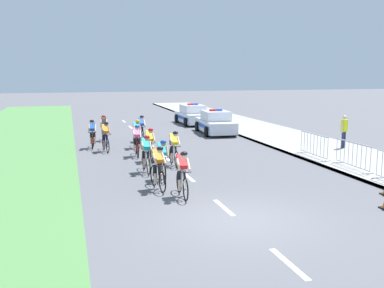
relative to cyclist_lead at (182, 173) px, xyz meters
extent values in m
plane|color=#56565B|center=(0.89, -2.57, -0.79)|extent=(160.00, 160.00, 0.00)
cube|color=gray|center=(9.10, 11.43, -0.73)|extent=(4.59, 60.00, 0.12)
cube|color=#9E9E99|center=(6.89, 11.43, -0.72)|extent=(0.16, 60.00, 0.13)
cube|color=#4C7F42|center=(-6.64, 11.43, -0.78)|extent=(7.00, 60.00, 0.01)
cube|color=white|center=(0.89, -5.46, -0.78)|extent=(0.14, 1.60, 0.01)
cube|color=white|center=(0.89, -1.46, -0.78)|extent=(0.14, 1.60, 0.01)
cube|color=white|center=(0.89, 2.54, -0.78)|extent=(0.14, 1.60, 0.01)
cube|color=white|center=(0.89, 6.54, -0.78)|extent=(0.14, 1.60, 0.01)
cube|color=white|center=(0.89, 10.54, -0.78)|extent=(0.14, 1.60, 0.01)
cube|color=white|center=(0.89, 14.54, -0.78)|extent=(0.14, 1.60, 0.01)
cube|color=white|center=(0.89, 18.54, -0.78)|extent=(0.14, 1.60, 0.01)
cube|color=white|center=(0.89, 22.54, -0.78)|extent=(0.14, 1.60, 0.01)
torus|color=black|center=(-0.02, -0.48, -0.42)|extent=(0.07, 0.73, 0.72)
cylinder|color=#99999E|center=(-0.02, -0.48, -0.42)|extent=(0.06, 0.06, 0.06)
torus|color=black|center=(0.02, 0.52, -0.42)|extent=(0.07, 0.73, 0.72)
cylinder|color=#99999E|center=(0.02, 0.52, -0.42)|extent=(0.06, 0.06, 0.06)
cylinder|color=silver|center=(0.00, -0.03, 0.11)|extent=(0.06, 0.55, 0.04)
cylinder|color=silver|center=(-0.01, -0.20, -0.21)|extent=(0.06, 0.48, 0.63)
cylinder|color=silver|center=(0.01, 0.17, -0.19)|extent=(0.04, 0.04, 0.65)
cylinder|color=black|center=(-0.02, -0.38, 0.09)|extent=(0.42, 0.05, 0.03)
cube|color=black|center=(0.01, 0.17, 0.15)|extent=(0.11, 0.22, 0.05)
cube|color=red|center=(0.00, 0.05, 0.35)|extent=(0.30, 0.56, 0.45)
cube|color=black|center=(0.01, 0.16, 0.19)|extent=(0.29, 0.21, 0.18)
cylinder|color=black|center=(0.09, 0.11, -0.15)|extent=(0.12, 0.23, 0.40)
cylinder|color=beige|center=(0.09, 0.03, -0.41)|extent=(0.10, 0.16, 0.36)
cylinder|color=black|center=(-0.09, 0.12, -0.15)|extent=(0.12, 0.17, 0.40)
cylinder|color=beige|center=(-0.09, 0.04, -0.41)|extent=(0.10, 0.13, 0.36)
cylinder|color=beige|center=(0.15, -0.17, 0.30)|extent=(0.09, 0.40, 0.35)
cylinder|color=beige|center=(-0.17, -0.16, 0.30)|extent=(0.09, 0.40, 0.35)
sphere|color=beige|center=(-0.01, -0.25, 0.59)|extent=(0.19, 0.19, 0.19)
ellipsoid|color=black|center=(-0.01, -0.26, 0.66)|extent=(0.24, 0.32, 0.24)
torus|color=black|center=(-0.52, 0.63, -0.42)|extent=(0.12, 0.72, 0.72)
cylinder|color=#99999E|center=(-0.52, 0.63, -0.42)|extent=(0.07, 0.07, 0.06)
torus|color=black|center=(-0.62, 1.63, -0.42)|extent=(0.12, 0.72, 0.72)
cylinder|color=#99999E|center=(-0.62, 1.63, -0.42)|extent=(0.07, 0.07, 0.06)
cylinder|color=black|center=(-0.57, 1.08, 0.11)|extent=(0.09, 0.55, 0.04)
cylinder|color=black|center=(-0.55, 0.91, -0.21)|extent=(0.09, 0.48, 0.63)
cylinder|color=black|center=(-0.59, 1.28, -0.19)|extent=(0.04, 0.04, 0.65)
cylinder|color=black|center=(-0.53, 0.73, 0.09)|extent=(0.42, 0.07, 0.03)
cube|color=black|center=(-0.59, 1.28, 0.15)|extent=(0.12, 0.23, 0.05)
cube|color=orange|center=(-0.57, 1.16, 0.35)|extent=(0.34, 0.58, 0.45)
cube|color=black|center=(-0.58, 1.27, 0.19)|extent=(0.30, 0.23, 0.18)
cylinder|color=black|center=(-0.49, 1.23, -0.15)|extent=(0.13, 0.23, 0.40)
cylinder|color=beige|center=(-0.48, 1.15, -0.41)|extent=(0.11, 0.16, 0.36)
cylinder|color=black|center=(-0.67, 1.21, -0.15)|extent=(0.13, 0.18, 0.40)
cylinder|color=beige|center=(-0.66, 1.13, -0.41)|extent=(0.10, 0.13, 0.36)
cylinder|color=beige|center=(-0.39, 0.96, 0.30)|extent=(0.12, 0.41, 0.35)
cylinder|color=beige|center=(-0.71, 0.93, 0.30)|extent=(0.12, 0.41, 0.35)
sphere|color=beige|center=(-0.54, 0.86, 0.59)|extent=(0.19, 0.19, 0.19)
ellipsoid|color=black|center=(-0.54, 0.85, 0.66)|extent=(0.26, 0.34, 0.24)
torus|color=black|center=(-0.16, 1.97, -0.42)|extent=(0.10, 0.73, 0.72)
cylinder|color=#99999E|center=(-0.16, 1.97, -0.42)|extent=(0.06, 0.06, 0.06)
torus|color=black|center=(-0.09, 2.96, -0.42)|extent=(0.10, 0.73, 0.72)
cylinder|color=#99999E|center=(-0.09, 2.96, -0.42)|extent=(0.06, 0.06, 0.06)
cylinder|color=silver|center=(-0.13, 2.42, 0.11)|extent=(0.08, 0.55, 0.04)
cylinder|color=silver|center=(-0.14, 2.24, -0.21)|extent=(0.08, 0.48, 0.63)
cylinder|color=silver|center=(-0.11, 2.62, -0.19)|extent=(0.04, 0.04, 0.65)
cylinder|color=black|center=(-0.15, 2.07, 0.09)|extent=(0.42, 0.06, 0.03)
cube|color=black|center=(-0.11, 2.62, 0.15)|extent=(0.12, 0.23, 0.05)
cube|color=#19B2B7|center=(-0.12, 2.49, 0.35)|extent=(0.32, 0.56, 0.46)
cube|color=black|center=(-0.11, 2.61, 0.19)|extent=(0.29, 0.22, 0.18)
cylinder|color=black|center=(-0.03, 2.55, -0.15)|extent=(0.13, 0.23, 0.40)
cylinder|color=#9E7051|center=(-0.03, 2.47, -0.41)|extent=(0.10, 0.16, 0.36)
cylinder|color=black|center=(-0.21, 2.56, -0.15)|extent=(0.12, 0.18, 0.40)
cylinder|color=#9E7051|center=(-0.21, 2.48, -0.41)|extent=(0.10, 0.13, 0.36)
cylinder|color=#9E7051|center=(0.02, 2.26, 0.30)|extent=(0.11, 0.41, 0.35)
cylinder|color=#9E7051|center=(-0.30, 2.29, 0.30)|extent=(0.11, 0.41, 0.35)
sphere|color=#9E7051|center=(-0.15, 2.19, 0.59)|extent=(0.19, 0.19, 0.19)
ellipsoid|color=blue|center=(-0.15, 2.18, 0.66)|extent=(0.25, 0.33, 0.24)
torus|color=black|center=(-0.50, 3.32, -0.42)|extent=(0.05, 0.72, 0.72)
cylinder|color=#99999E|center=(-0.50, 3.32, -0.42)|extent=(0.06, 0.06, 0.06)
torus|color=black|center=(-0.52, 4.32, -0.42)|extent=(0.05, 0.72, 0.72)
cylinder|color=#99999E|center=(-0.52, 4.32, -0.42)|extent=(0.06, 0.06, 0.06)
cylinder|color=white|center=(-0.51, 3.77, 0.11)|extent=(0.04, 0.55, 0.04)
cylinder|color=white|center=(-0.51, 3.60, -0.21)|extent=(0.05, 0.48, 0.63)
cylinder|color=white|center=(-0.51, 3.97, -0.19)|extent=(0.04, 0.04, 0.65)
cylinder|color=black|center=(-0.51, 3.42, 0.09)|extent=(0.42, 0.03, 0.03)
cube|color=black|center=(-0.51, 3.97, 0.15)|extent=(0.10, 0.22, 0.05)
cube|color=#19B2B7|center=(-0.51, 3.85, 0.35)|extent=(0.29, 0.55, 0.45)
cube|color=black|center=(-0.51, 3.96, 0.19)|extent=(0.28, 0.20, 0.18)
cylinder|color=black|center=(-0.42, 3.91, -0.15)|extent=(0.11, 0.22, 0.40)
cylinder|color=tan|center=(-0.42, 3.83, -0.41)|extent=(0.09, 0.16, 0.36)
cylinder|color=black|center=(-0.60, 3.91, -0.15)|extent=(0.11, 0.17, 0.40)
cylinder|color=tan|center=(-0.60, 3.83, -0.41)|extent=(0.09, 0.12, 0.36)
cylinder|color=tan|center=(-0.35, 3.63, 0.30)|extent=(0.08, 0.40, 0.35)
cylinder|color=tan|center=(-0.67, 3.63, 0.30)|extent=(0.08, 0.40, 0.35)
sphere|color=tan|center=(-0.51, 3.55, 0.59)|extent=(0.19, 0.19, 0.19)
ellipsoid|color=red|center=(-0.51, 3.54, 0.66)|extent=(0.23, 0.32, 0.24)
torus|color=black|center=(0.84, 4.21, -0.42)|extent=(0.05, 0.72, 0.72)
cylinder|color=#99999E|center=(0.84, 4.21, -0.42)|extent=(0.06, 0.06, 0.06)
torus|color=black|center=(0.85, 5.21, -0.42)|extent=(0.05, 0.72, 0.72)
cylinder|color=#99999E|center=(0.85, 5.21, -0.42)|extent=(0.06, 0.06, 0.06)
cylinder|color=white|center=(0.85, 4.66, 0.11)|extent=(0.04, 0.55, 0.04)
cylinder|color=white|center=(0.84, 4.49, -0.21)|extent=(0.04, 0.48, 0.63)
cylinder|color=white|center=(0.85, 4.86, -0.19)|extent=(0.04, 0.04, 0.65)
cylinder|color=black|center=(0.84, 4.31, 0.09)|extent=(0.42, 0.03, 0.03)
cube|color=black|center=(0.85, 4.86, 0.15)|extent=(0.10, 0.22, 0.05)
cube|color=yellow|center=(0.85, 4.74, 0.35)|extent=(0.28, 0.54, 0.46)
cube|color=black|center=(0.85, 4.85, 0.19)|extent=(0.28, 0.20, 0.18)
cylinder|color=black|center=(0.94, 4.80, -0.15)|extent=(0.11, 0.22, 0.40)
cylinder|color=beige|center=(0.94, 4.72, -0.41)|extent=(0.09, 0.15, 0.36)
cylinder|color=black|center=(0.76, 4.80, -0.15)|extent=(0.11, 0.17, 0.40)
cylinder|color=beige|center=(0.76, 4.72, -0.41)|extent=(0.09, 0.12, 0.36)
cylinder|color=beige|center=(1.00, 4.52, 0.30)|extent=(0.08, 0.40, 0.35)
cylinder|color=beige|center=(0.68, 4.52, 0.30)|extent=(0.08, 0.40, 0.35)
sphere|color=beige|center=(0.84, 4.44, 0.59)|extent=(0.19, 0.19, 0.19)
ellipsoid|color=black|center=(0.84, 4.43, 0.66)|extent=(0.23, 0.32, 0.24)
torus|color=black|center=(0.03, 5.46, -0.42)|extent=(0.05, 0.72, 0.72)
cylinder|color=#99999E|center=(0.03, 5.46, -0.42)|extent=(0.06, 0.06, 0.06)
torus|color=black|center=(0.02, 6.46, -0.42)|extent=(0.05, 0.72, 0.72)
cylinder|color=#99999E|center=(0.02, 6.46, -0.42)|extent=(0.06, 0.06, 0.06)
cylinder|color=#1E1E99|center=(0.03, 5.91, 0.11)|extent=(0.04, 0.55, 0.04)
cylinder|color=#1E1E99|center=(0.03, 5.74, -0.21)|extent=(0.05, 0.48, 0.63)
cylinder|color=#1E1E99|center=(0.02, 6.11, -0.19)|extent=(0.04, 0.04, 0.65)
cylinder|color=black|center=(0.03, 5.56, 0.09)|extent=(0.42, 0.03, 0.03)
cube|color=black|center=(0.02, 6.11, 0.15)|extent=(0.10, 0.22, 0.05)
cube|color=yellow|center=(0.03, 5.99, 0.35)|extent=(0.29, 0.54, 0.47)
cube|color=black|center=(0.02, 6.10, 0.19)|extent=(0.28, 0.20, 0.18)
cylinder|color=black|center=(0.11, 6.05, -0.15)|extent=(0.11, 0.22, 0.40)
cylinder|color=tan|center=(0.12, 5.97, -0.41)|extent=(0.09, 0.15, 0.36)
cylinder|color=black|center=(-0.07, 6.05, -0.15)|extent=(0.11, 0.17, 0.40)
cylinder|color=tan|center=(-0.06, 5.97, -0.41)|extent=(0.09, 0.12, 0.36)
cylinder|color=tan|center=(0.19, 5.78, 0.30)|extent=(0.08, 0.40, 0.35)
cylinder|color=tan|center=(-0.13, 5.77, 0.30)|extent=(0.08, 0.40, 0.35)
sphere|color=tan|center=(0.03, 5.69, 0.59)|extent=(0.19, 0.19, 0.19)
ellipsoid|color=red|center=(0.03, 5.68, 0.66)|extent=(0.23, 0.32, 0.24)
torus|color=black|center=(-0.38, 6.80, -0.42)|extent=(0.09, 0.73, 0.72)
cylinder|color=#99999E|center=(-0.38, 6.80, -0.42)|extent=(0.06, 0.06, 0.06)
torus|color=black|center=(-0.32, 7.80, -0.42)|extent=(0.09, 0.73, 0.72)
cylinder|color=#99999E|center=(-0.32, 7.80, -0.42)|extent=(0.06, 0.06, 0.06)
cylinder|color=#B21919|center=(-0.35, 7.25, 0.11)|extent=(0.07, 0.55, 0.04)
cylinder|color=#B21919|center=(-0.36, 7.08, -0.21)|extent=(0.07, 0.48, 0.63)
cylinder|color=#B21919|center=(-0.34, 7.45, -0.19)|extent=(0.04, 0.04, 0.65)
cylinder|color=black|center=(-0.37, 6.90, 0.09)|extent=(0.42, 0.05, 0.03)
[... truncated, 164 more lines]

